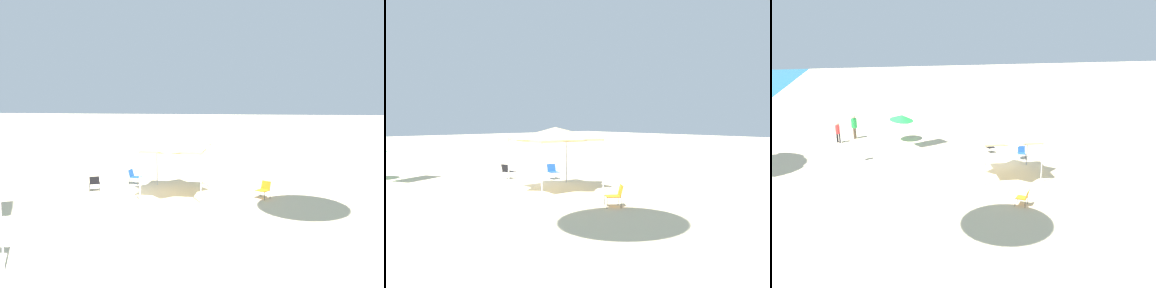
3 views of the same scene
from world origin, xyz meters
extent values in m
cube|color=beige|center=(0.00, 0.00, -0.05)|extent=(120.00, 120.00, 0.10)
cylinder|color=#B7B7BC|center=(-4.54, -1.60, 1.14)|extent=(0.07, 0.07, 2.28)
cylinder|color=#B7B7BC|center=(-1.61, -1.83, 1.14)|extent=(0.07, 0.07, 2.28)
cylinder|color=#B7B7BC|center=(-4.27, 1.68, 1.14)|extent=(0.07, 0.07, 2.28)
cylinder|color=#B7B7BC|center=(-1.35, 1.45, 1.14)|extent=(0.07, 0.07, 2.28)
cube|color=#D1B784|center=(-2.94, -0.08, 2.33)|extent=(3.26, 3.59, 0.10)
pyramid|color=#D1B784|center=(-2.94, -0.08, 2.64)|extent=(3.20, 3.52, 0.51)
cylinder|color=black|center=(1.22, -0.58, 0.20)|extent=(0.02, 0.02, 0.40)
cylinder|color=black|center=(1.72, -0.43, 0.20)|extent=(0.02, 0.02, 0.40)
cylinder|color=black|center=(1.08, -0.08, 0.20)|extent=(0.02, 0.02, 0.40)
cylinder|color=black|center=(1.58, 0.07, 0.20)|extent=(0.02, 0.02, 0.40)
cube|color=black|center=(1.40, -0.25, 0.40)|extent=(0.65, 0.65, 0.03)
cube|color=black|center=(1.32, 0.02, 0.61)|extent=(0.51, 0.26, 0.41)
cylinder|color=black|center=(-6.84, 0.63, 0.20)|extent=(0.02, 0.02, 0.40)
cylinder|color=black|center=(-7.26, 0.93, 0.20)|extent=(0.02, 0.02, 0.40)
cylinder|color=black|center=(-7.14, 0.21, 0.20)|extent=(0.02, 0.02, 0.40)
cylinder|color=black|center=(-7.56, 0.51, 0.20)|extent=(0.02, 0.02, 0.40)
cube|color=orange|center=(-7.20, 0.57, 0.40)|extent=(0.73, 0.73, 0.03)
cube|color=orange|center=(-7.37, 0.33, 0.61)|extent=(0.48, 0.39, 0.41)
cylinder|color=black|center=(-0.59, -1.62, 0.20)|extent=(0.02, 0.02, 0.40)
cylinder|color=black|center=(-0.72, -2.12, 0.20)|extent=(0.02, 0.02, 0.40)
cylinder|color=black|center=(-0.09, -1.75, 0.20)|extent=(0.02, 0.02, 0.40)
cylinder|color=black|center=(-0.22, -2.25, 0.20)|extent=(0.02, 0.02, 0.40)
cube|color=blue|center=(-0.41, -1.93, 0.40)|extent=(0.64, 0.64, 0.03)
cube|color=blue|center=(-0.13, -2.01, 0.61)|extent=(0.25, 0.51, 0.41)
cylinder|color=silver|center=(0.98, 9.77, 2.08)|extent=(0.06, 0.06, 4.16)
camera|label=1|loc=(-5.66, 21.57, 5.47)|focal=41.16mm
camera|label=2|loc=(-17.35, 11.28, 3.28)|focal=37.36mm
camera|label=3|loc=(-24.91, 7.45, 8.91)|focal=37.93mm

